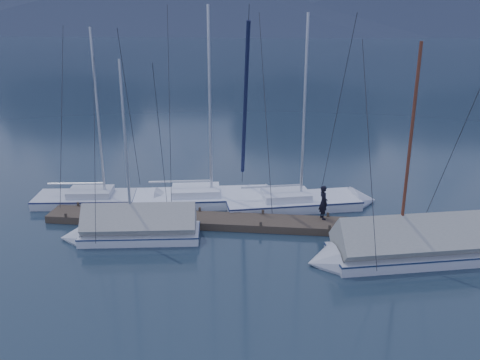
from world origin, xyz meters
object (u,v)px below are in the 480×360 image
(sailboat_open_left, at_px, (116,200))
(sailboat_open_right, at_px, (311,203))
(sailboat_covered_far, at_px, (129,230))
(sailboat_open_mid, at_px, (223,199))
(sailboat_covered_near, at_px, (395,249))
(person, at_px, (323,202))

(sailboat_open_left, bearing_deg, sailboat_open_right, 4.14)
(sailboat_covered_far, bearing_deg, sailboat_open_mid, 54.99)
(sailboat_open_left, xyz_separation_m, sailboat_covered_near, (13.08, -4.83, 0.30))
(sailboat_covered_near, height_order, person, sailboat_covered_near)
(sailboat_covered_near, bearing_deg, sailboat_open_mid, 144.02)
(sailboat_open_left, bearing_deg, sailboat_covered_near, -20.28)
(sailboat_covered_far, height_order, person, sailboat_covered_far)
(sailboat_open_mid, relative_size, person, 6.71)
(person, bearing_deg, sailboat_open_left, 60.84)
(sailboat_open_mid, bearing_deg, sailboat_open_left, -172.48)
(sailboat_open_mid, relative_size, sailboat_open_right, 1.04)
(person, bearing_deg, sailboat_covered_near, -159.65)
(person, bearing_deg, sailboat_covered_far, 86.12)
(sailboat_open_mid, relative_size, sailboat_covered_near, 1.14)
(sailboat_open_left, height_order, person, sailboat_open_left)
(sailboat_covered_near, xyz_separation_m, sailboat_covered_far, (-11.01, 0.75, -0.06))
(sailboat_covered_near, bearing_deg, person, 130.34)
(sailboat_covered_far, bearing_deg, sailboat_covered_near, -3.89)
(sailboat_open_right, height_order, person, sailboat_open_right)
(sailboat_open_right, relative_size, person, 6.47)
(sailboat_open_mid, height_order, sailboat_open_right, sailboat_open_mid)
(sailboat_open_left, bearing_deg, sailboat_open_mid, 7.52)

